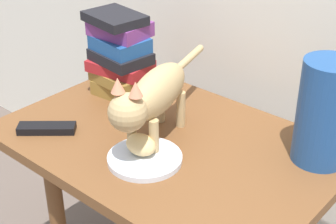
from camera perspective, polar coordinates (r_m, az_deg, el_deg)
The scene contains 7 objects.
side_table at distance 1.36m, azimuth 0.00°, elevation -6.03°, with size 0.85×0.58×0.60m.
plate at distance 1.23m, azimuth -2.61°, elevation -5.20°, with size 0.18×0.18×0.01m, color silver.
bread_roll at distance 1.22m, azimuth -3.05°, elevation -3.65°, with size 0.08×0.06×0.05m, color #E0BC7A.
cat at distance 1.24m, azimuth -1.75°, elevation 1.82°, with size 0.17×0.47×0.23m.
book_stack at distance 1.49m, azimuth -5.32°, elevation 6.27°, with size 0.20×0.15×0.25m.
green_vase at distance 1.23m, azimuth 17.09°, elevation -0.05°, with size 0.13×0.13×0.26m, color navy.
tv_remote at distance 1.38m, azimuth -13.38°, elevation -1.78°, with size 0.15×0.04×0.02m, color black.
Camera 1 is at (0.73, -0.84, 1.29)m, focal length 54.65 mm.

